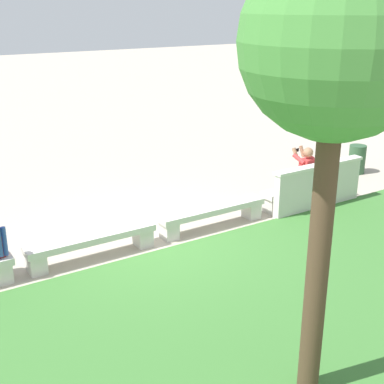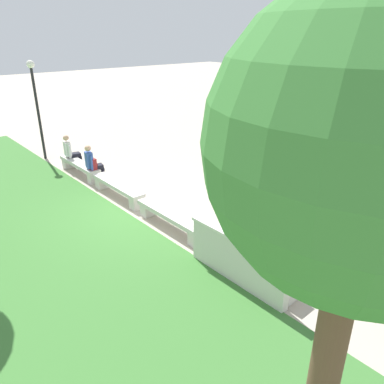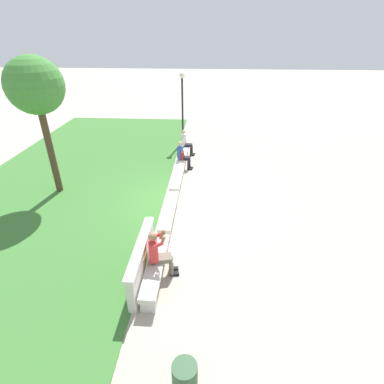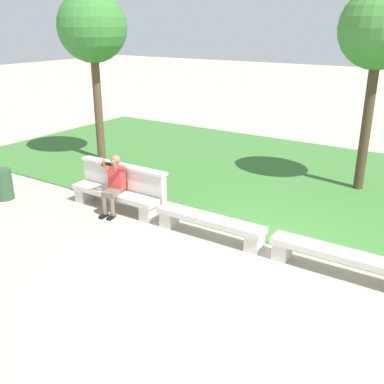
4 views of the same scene
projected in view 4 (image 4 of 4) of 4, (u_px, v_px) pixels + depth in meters
The scene contains 10 objects.
ground_plane at pixel (267, 254), 8.42m from camera, with size 80.00×80.00×0.00m, color #B2A593.
grass_strip at pixel (337, 187), 11.83m from camera, with size 22.05×8.00×0.03m, color #3D7533.
bench_main at pixel (114, 197), 10.30m from camera, with size 2.36×0.40×0.45m.
bench_near at pixel (209, 223), 8.98m from camera, with size 2.36×0.40×0.45m.
bench_mid at pixel (338, 258), 7.65m from camera, with size 2.36×0.40×0.45m.
backrest_wall_with_plaque at pixel (124, 185), 10.49m from camera, with size 2.43×0.24×1.01m.
person_photographer at pixel (114, 182), 10.04m from camera, with size 0.52×0.77×1.32m.
tree_behind_wall at pixel (92, 29), 12.86m from camera, with size 2.00×2.00×4.96m.
tree_left_background at pixel (380, 31), 10.35m from camera, with size 1.90×1.90×4.90m.
trash_bin at pixel (3, 184), 10.94m from camera, with size 0.44×0.44×0.75m, color #2D5133.
Camera 4 is at (2.94, -7.01, 4.07)m, focal length 42.00 mm.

